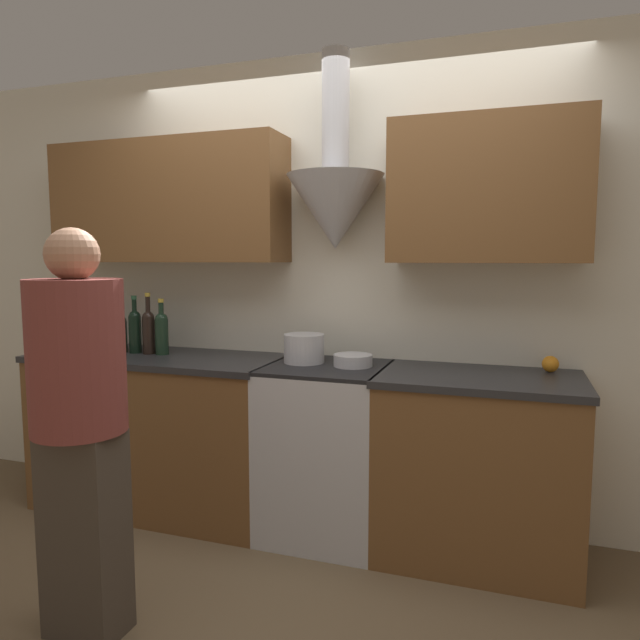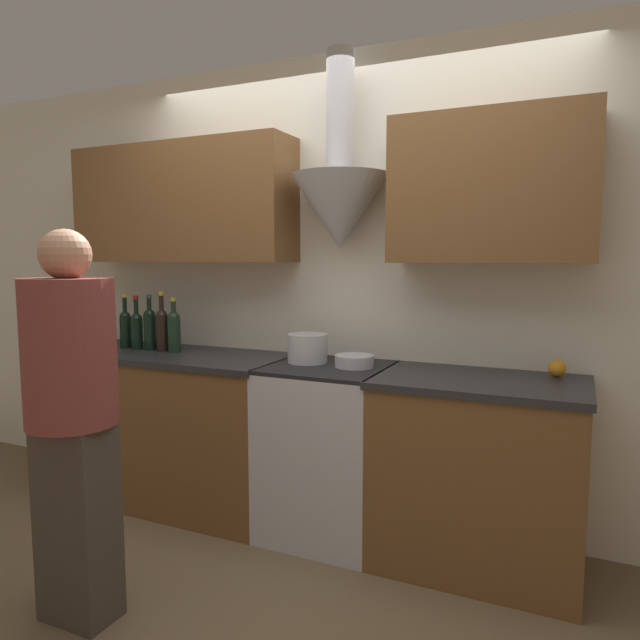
# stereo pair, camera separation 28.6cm
# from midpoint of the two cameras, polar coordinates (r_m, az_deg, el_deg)

# --- Properties ---
(ground_plane) EXTENTS (12.00, 12.00, 0.00)m
(ground_plane) POSITION_cam_midpoint_polar(r_m,az_deg,el_deg) (3.00, -4.62, -23.21)
(ground_plane) COLOR brown
(wall_back) EXTENTS (8.40, 0.52, 2.60)m
(wall_back) POSITION_cam_midpoint_polar(r_m,az_deg,el_deg) (3.22, -1.90, 6.06)
(wall_back) COLOR silver
(wall_back) RESTS_ON ground_plane
(counter_left) EXTENTS (1.47, 0.62, 0.91)m
(counter_left) POSITION_cam_midpoint_polar(r_m,az_deg,el_deg) (3.59, -17.97, -10.55)
(counter_left) COLOR brown
(counter_left) RESTS_ON ground_plane
(counter_right) EXTENTS (0.97, 0.62, 0.91)m
(counter_right) POSITION_cam_midpoint_polar(r_m,az_deg,el_deg) (2.94, 12.72, -14.16)
(counter_right) COLOR brown
(counter_right) RESTS_ON ground_plane
(stove_range) EXTENTS (0.62, 0.60, 0.91)m
(stove_range) POSITION_cam_midpoint_polar(r_m,az_deg,el_deg) (3.11, -2.09, -12.81)
(stove_range) COLOR silver
(stove_range) RESTS_ON ground_plane
(wine_bottle_0) EXTENTS (0.08, 0.08, 0.33)m
(wine_bottle_0) POSITION_cam_midpoint_polar(r_m,az_deg,el_deg) (3.90, -25.81, -0.67)
(wine_bottle_0) COLOR black
(wine_bottle_0) RESTS_ON counter_left
(wine_bottle_1) EXTENTS (0.07, 0.07, 0.36)m
(wine_bottle_1) POSITION_cam_midpoint_polar(r_m,az_deg,el_deg) (3.83, -24.78, -0.64)
(wine_bottle_1) COLOR black
(wine_bottle_1) RESTS_ON counter_left
(wine_bottle_2) EXTENTS (0.07, 0.07, 0.31)m
(wine_bottle_2) POSITION_cam_midpoint_polar(r_m,az_deg,el_deg) (3.77, -23.95, -0.90)
(wine_bottle_2) COLOR black
(wine_bottle_2) RESTS_ON counter_left
(wine_bottle_3) EXTENTS (0.07, 0.07, 0.34)m
(wine_bottle_3) POSITION_cam_midpoint_polar(r_m,az_deg,el_deg) (3.72, -22.55, -0.88)
(wine_bottle_3) COLOR black
(wine_bottle_3) RESTS_ON counter_left
(wine_bottle_4) EXTENTS (0.07, 0.07, 0.33)m
(wine_bottle_4) POSITION_cam_midpoint_polar(r_m,az_deg,el_deg) (3.64, -21.47, -1.03)
(wine_bottle_4) COLOR black
(wine_bottle_4) RESTS_ON counter_left
(wine_bottle_5) EXTENTS (0.07, 0.07, 0.34)m
(wine_bottle_5) POSITION_cam_midpoint_polar(r_m,az_deg,el_deg) (3.58, -20.22, -0.88)
(wine_bottle_5) COLOR black
(wine_bottle_5) RESTS_ON counter_left
(wine_bottle_6) EXTENTS (0.07, 0.07, 0.36)m
(wine_bottle_6) POSITION_cam_midpoint_polar(r_m,az_deg,el_deg) (3.52, -19.03, -0.93)
(wine_bottle_6) COLOR black
(wine_bottle_6) RESTS_ON counter_left
(wine_bottle_7) EXTENTS (0.08, 0.08, 0.33)m
(wine_bottle_7) POSITION_cam_midpoint_polar(r_m,az_deg,el_deg) (3.47, -17.85, -1.08)
(wine_bottle_7) COLOR black
(wine_bottle_7) RESTS_ON counter_left
(stock_pot) EXTENTS (0.22, 0.22, 0.15)m
(stock_pot) POSITION_cam_midpoint_polar(r_m,az_deg,el_deg) (3.07, -4.28, -2.87)
(stock_pot) COLOR silver
(stock_pot) RESTS_ON stove_range
(mixing_bowl) EXTENTS (0.20, 0.20, 0.06)m
(mixing_bowl) POSITION_cam_midpoint_polar(r_m,az_deg,el_deg) (2.96, 0.55, -4.08)
(mixing_bowl) COLOR silver
(mixing_bowl) RESTS_ON stove_range
(orange_fruit) EXTENTS (0.08, 0.08, 0.08)m
(orange_fruit) POSITION_cam_midpoint_polar(r_m,az_deg,el_deg) (2.98, 19.55, -4.19)
(orange_fruit) COLOR orange
(orange_fruit) RESTS_ON counter_right
(person_foreground_left) EXTENTS (0.35, 0.35, 1.59)m
(person_foreground_left) POSITION_cam_midpoint_polar(r_m,az_deg,el_deg) (2.43, -26.09, -8.81)
(person_foreground_left) COLOR #473D33
(person_foreground_left) RESTS_ON ground_plane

